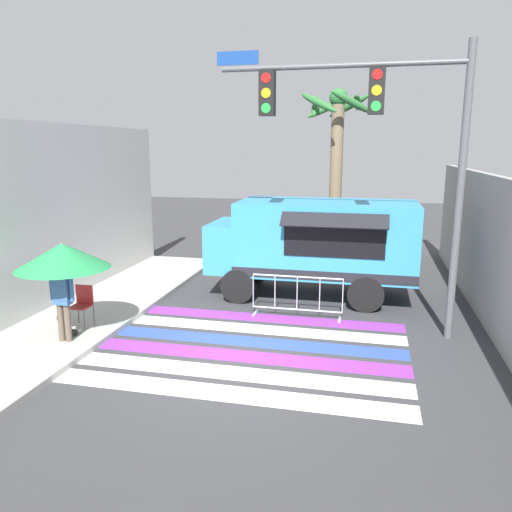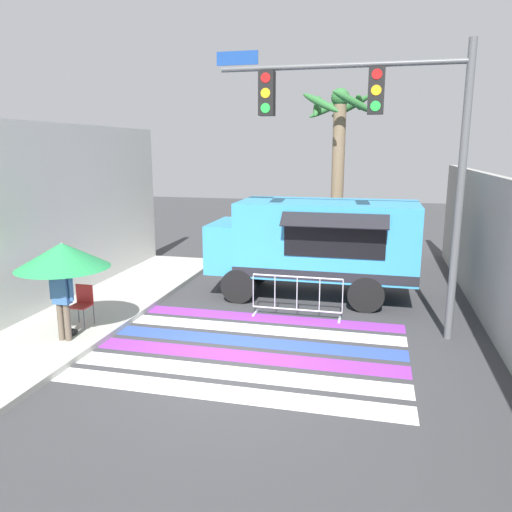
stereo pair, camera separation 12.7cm
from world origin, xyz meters
TOP-DOWN VIEW (x-y plane):
  - ground_plane at (0.00, 0.00)m, footprint 60.00×60.00m
  - sidewalk_left at (-5.15, 0.00)m, footprint 4.40×16.00m
  - concrete_wall_right at (5.03, 3.00)m, footprint 0.20×16.00m
  - crosswalk_painted at (0.00, 0.72)m, footprint 6.40×4.36m
  - food_truck at (0.78, 4.65)m, footprint 5.44×2.63m
  - traffic_signal_pole at (2.36, 2.27)m, footprint 5.14×0.29m
  - patio_umbrella at (-3.77, 0.32)m, footprint 1.90×1.90m
  - folding_chair at (-3.77, 0.91)m, footprint 0.41×0.41m
  - vendor_person at (-3.63, 0.01)m, footprint 0.53×0.22m
  - barricade_front at (0.70, 2.88)m, footprint 2.17×0.44m
  - palm_tree at (1.10, 8.71)m, footprint 2.50×2.54m

SIDE VIEW (x-z plane):
  - ground_plane at x=0.00m, z-range 0.00..0.00m
  - crosswalk_painted at x=0.00m, z-range 0.00..0.01m
  - sidewalk_left at x=-5.15m, z-range 0.00..0.13m
  - barricade_front at x=0.70m, z-range 0.00..1.01m
  - folding_chair at x=-3.77m, z-range 0.22..1.12m
  - vendor_person at x=-3.63m, z-range 0.24..1.90m
  - food_truck at x=0.78m, z-range 0.26..2.86m
  - concrete_wall_right at x=5.03m, z-range 0.00..3.37m
  - patio_umbrella at x=-3.77m, z-range 0.84..2.80m
  - palm_tree at x=1.10m, z-range 0.97..6.85m
  - traffic_signal_pole at x=2.36m, z-range 1.34..7.36m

